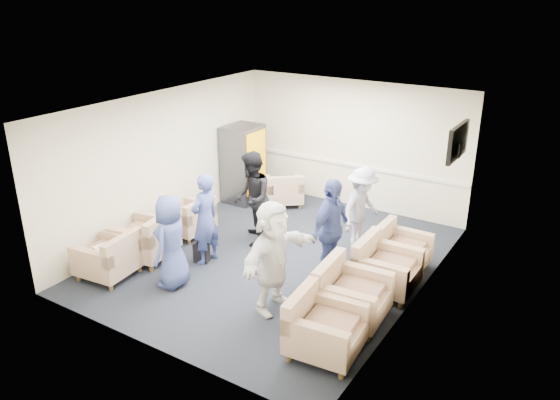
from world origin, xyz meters
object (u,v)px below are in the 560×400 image
Objects in this scene: armchair_right_near at (322,329)px; armchair_right_far at (399,251)px; person_mid_left at (205,219)px; person_front_right at (273,257)px; person_front_left at (171,241)px; armchair_left_near at (110,258)px; armchair_left_far at (190,219)px; person_mid_right at (331,230)px; person_back_left at (252,199)px; armchair_right_midnear at (349,296)px; vending_machine at (244,164)px; armchair_right_midfar at (383,269)px; armchair_left_mid at (148,239)px; person_back_right at (361,209)px; armchair_corner at (284,191)px.

armchair_right_far is (0.01, 2.70, -0.03)m from armchair_right_near.
person_mid_left is 0.94× the size of person_front_right.
person_front_right reaches higher than person_front_left.
person_mid_left is (0.97, 1.26, 0.46)m from armchair_left_near.
armchair_left_far is 1.28m from person_mid_left.
armchair_left_near is at bearing 126.30° from person_mid_right.
armchair_left_near is 1.17m from person_front_left.
person_back_left is (-2.66, -0.47, 0.54)m from armchair_right_far.
armchair_right_far is (3.85, 2.78, -0.01)m from armchair_left_near.
vending_machine is (-3.97, 2.98, 0.48)m from armchair_right_midnear.
person_mid_right reaches higher than armchair_right_midfar.
armchair_right_midnear is at bearing 83.86° from armchair_left_mid.
person_front_right reaches higher than person_back_right.
armchair_left_far reaches higher than armchair_corner.
armchair_right_midnear is at bearing -68.01° from person_front_right.
armchair_left_mid is at bearing 114.29° from person_mid_right.
armchair_right_midnear is at bearing 89.52° from person_mid_left.
person_back_left reaches higher than armchair_corner.
armchair_left_near is 3.84m from armchair_right_near.
person_back_left is at bearing 111.33° from armchair_left_far.
person_back_left reaches higher than vending_machine.
armchair_right_far is at bearing -16.22° from vending_machine.
person_mid_left is 1.08m from person_back_left.
armchair_right_midfar is at bearing 111.29° from armchair_left_near.
person_front_left is at bearing 98.45° from armchair_right_midnear.
person_back_left reaches higher than armchair_left_mid.
armchair_left_far is 0.93× the size of armchair_right_midfar.
armchair_right_midnear is (3.79, -0.97, 0.05)m from armchair_left_far.
vending_machine is 3.24m from person_back_right.
person_mid_right is (2.30, -2.28, 0.54)m from armchair_corner.
person_back_left is at bearing 64.51° from armchair_corner.
armchair_left_far is at bearing 174.02° from armchair_left_near.
person_back_right is at bearing 66.24° from armchair_right_far.
armchair_right_near is (3.83, -1.86, 0.04)m from armchair_left_far.
armchair_left_mid is 1.15m from person_front_left.
armchair_left_mid is 1.22× the size of armchair_left_far.
person_back_left is 2.27m from person_front_right.
person_mid_left is at bearing -66.97° from vending_machine.
vending_machine reaches higher than armchair_left_mid.
armchair_corner is 4.11m from person_front_right.
person_front_left is 2.51m from person_mid_right.
armchair_right_midfar is 0.54× the size of vending_machine.
armchair_left_mid is at bearing -126.38° from person_front_left.
person_back_right is (-0.87, 3.09, 0.41)m from armchair_right_near.
armchair_right_near is at bearing -151.30° from person_mid_right.
armchair_left_mid is at bearing 171.13° from armchair_left_near.
person_front_right is at bearing 171.62° from person_mid_right.
armchair_right_midnear is at bearing -36.88° from vending_machine.
person_mid_right reaches higher than armchair_left_mid.
armchair_right_near is 3.23m from person_back_right.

